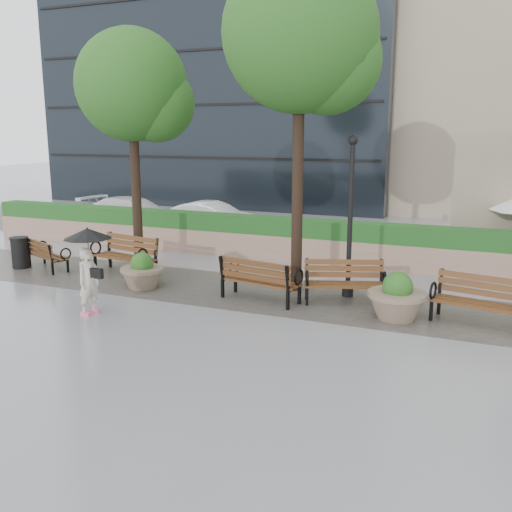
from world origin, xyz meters
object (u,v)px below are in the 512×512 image
at_px(trash_bin, 20,254).
at_px(planter_left, 142,274).
at_px(bench_4, 479,312).
at_px(pedestrian, 88,263).
at_px(bench_0, 48,261).
at_px(lamppost, 350,228).
at_px(bench_2, 260,289).
at_px(bench_1, 125,263).
at_px(bench_3, 344,291).
at_px(planter_right, 397,301).
at_px(car_right, 212,219).
at_px(car_left, 134,215).

bearing_deg(trash_bin, planter_left, -5.64).
height_order(bench_4, pedestrian, pedestrian).
relative_size(bench_0, lamppost, 0.45).
height_order(bench_2, pedestrian, pedestrian).
distance_m(bench_1, planter_left, 1.73).
distance_m(bench_3, planter_right, 1.55).
xyz_separation_m(planter_left, pedestrian, (0.17, -2.31, 0.82)).
distance_m(bench_2, pedestrian, 4.06).
height_order(bench_0, bench_4, bench_4).
distance_m(bench_1, bench_4, 9.65).
height_order(bench_0, car_right, car_right).
xyz_separation_m(bench_0, planter_left, (3.80, -0.65, 0.11)).
xyz_separation_m(lamppost, pedestrian, (-5.01, -3.63, -0.55)).
relative_size(bench_0, bench_3, 0.87).
xyz_separation_m(planter_left, lamppost, (5.18, 1.32, 1.37)).
xyz_separation_m(planter_left, car_right, (-1.78, 7.51, 0.30)).
bearing_deg(planter_right, bench_2, 178.24).
relative_size(bench_3, pedestrian, 1.04).
bearing_deg(pedestrian, bench_4, -62.16).
height_order(bench_3, bench_4, bench_4).
bearing_deg(lamppost, bench_1, -178.03).
bearing_deg(car_left, planter_left, -139.47).
distance_m(bench_2, planter_left, 3.31).
relative_size(bench_0, bench_2, 0.85).
bearing_deg(bench_3, bench_0, 160.90).
bearing_deg(car_left, bench_4, -112.86).
relative_size(lamppost, pedestrian, 2.02).
height_order(bench_2, lamppost, lamppost).
xyz_separation_m(bench_0, trash_bin, (-0.88, -0.19, 0.19)).
distance_m(car_left, car_right, 3.52).
bearing_deg(trash_bin, car_right, 67.68).
distance_m(bench_1, trash_bin, 3.41).
height_order(planter_left, car_left, car_left).
relative_size(bench_0, bench_1, 0.83).
xyz_separation_m(bench_4, planter_right, (-1.68, -0.25, 0.11)).
distance_m(bench_3, bench_4, 3.08).
height_order(planter_left, car_right, car_right).
bearing_deg(bench_0, bench_3, -156.48).
bearing_deg(lamppost, bench_3, -84.18).
bearing_deg(planter_left, bench_3, 8.13).
bearing_deg(car_left, pedestrian, -145.85).
relative_size(planter_left, planter_right, 0.90).
bearing_deg(pedestrian, planter_right, -59.88).
relative_size(bench_2, lamppost, 0.52).
bearing_deg(lamppost, trash_bin, -175.00).
xyz_separation_m(planter_right, car_left, (-11.89, 7.26, 0.28)).
height_order(bench_1, trash_bin, bench_1).
relative_size(lamppost, car_right, 0.97).
distance_m(planter_left, car_left, 8.99).
height_order(planter_right, car_left, car_left).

